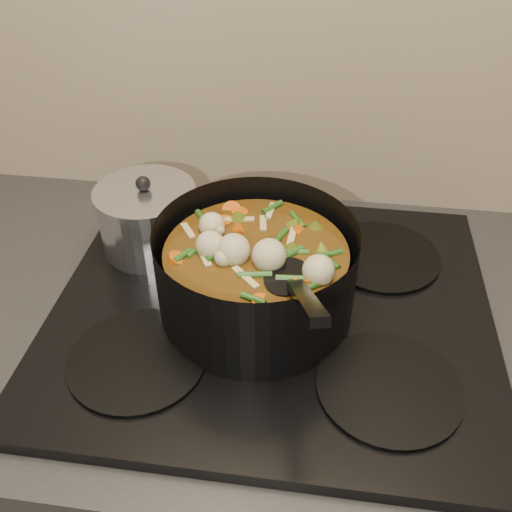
# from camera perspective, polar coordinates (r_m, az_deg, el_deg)

# --- Properties ---
(counter) EXTENTS (2.64, 0.64, 0.91)m
(counter) POSITION_cam_1_polar(r_m,az_deg,el_deg) (1.20, 1.20, -21.44)
(counter) COLOR brown
(counter) RESTS_ON ground
(stovetop) EXTENTS (0.62, 0.54, 0.03)m
(stovetop) POSITION_cam_1_polar(r_m,az_deg,el_deg) (0.83, 1.62, -5.22)
(stovetop) COLOR black
(stovetop) RESTS_ON counter
(stockpot) EXTENTS (0.28, 0.36, 0.20)m
(stockpot) POSITION_cam_1_polar(r_m,az_deg,el_deg) (0.78, 0.03, -1.78)
(stockpot) COLOR black
(stockpot) RESTS_ON stovetop
(saucepan) EXTENTS (0.16, 0.16, 0.13)m
(saucepan) POSITION_cam_1_polar(r_m,az_deg,el_deg) (0.91, -10.75, 3.73)
(saucepan) COLOR silver
(saucepan) RESTS_ON stovetop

